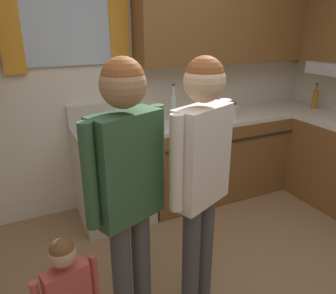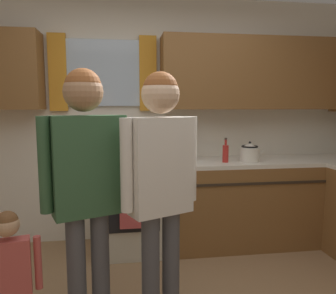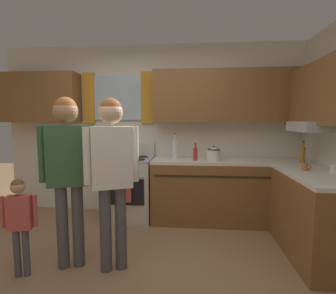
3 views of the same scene
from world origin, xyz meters
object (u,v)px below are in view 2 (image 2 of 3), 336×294
object	(u,v)px
bottle_sauce_red	(226,153)
small_child	(10,275)
stove_oven	(130,205)
adult_holding_child	(86,176)
stovetop_kettle	(250,152)
adult_in_plaid	(161,176)
bottle_tall_clear	(194,147)

from	to	relation	value
bottle_sauce_red	small_child	size ratio (longest dim) A/B	0.26
stove_oven	adult_holding_child	xyz separation A→B (m)	(-0.28, -1.33, 0.59)
stovetop_kettle	small_child	bearing A→B (deg)	-143.00
adult_in_plaid	small_child	size ratio (longest dim) A/B	1.79
stovetop_kettle	adult_in_plaid	size ratio (longest dim) A/B	0.16
stove_oven	bottle_sauce_red	world-z (taller)	bottle_sauce_red
stove_oven	adult_holding_child	distance (m)	1.48
bottle_tall_clear	stovetop_kettle	distance (m)	0.57
adult_holding_child	stovetop_kettle	bearing A→B (deg)	39.08
adult_in_plaid	bottle_tall_clear	bearing A→B (deg)	69.81
bottle_sauce_red	adult_holding_child	distance (m)	1.73
small_child	stovetop_kettle	bearing A→B (deg)	37.00
stove_oven	adult_holding_child	world-z (taller)	adult_holding_child
bottle_sauce_red	adult_holding_child	xyz separation A→B (m)	(-1.24, -1.21, 0.06)
bottle_sauce_red	adult_holding_child	bearing A→B (deg)	-135.65
stove_oven	adult_in_plaid	bearing A→B (deg)	-83.27
adult_holding_child	small_child	world-z (taller)	adult_holding_child
bottle_sauce_red	small_child	xyz separation A→B (m)	(-1.62, -1.41, -0.41)
bottle_sauce_red	bottle_tall_clear	distance (m)	0.34
bottle_tall_clear	stovetop_kettle	bearing A→B (deg)	-15.63
bottle_sauce_red	stovetop_kettle	xyz separation A→B (m)	(0.25, 0.00, 0.00)
bottle_tall_clear	adult_holding_child	distance (m)	1.66
stovetop_kettle	adult_in_plaid	world-z (taller)	adult_in_plaid
bottle_tall_clear	adult_holding_child	size ratio (longest dim) A/B	0.22
bottle_sauce_red	adult_in_plaid	xyz separation A→B (m)	(-0.80, -1.22, 0.05)
bottle_sauce_red	adult_holding_child	world-z (taller)	adult_holding_child
stove_oven	bottle_sauce_red	bearing A→B (deg)	-6.88
stove_oven	adult_in_plaid	size ratio (longest dim) A/B	0.66
stove_oven	bottle_tall_clear	world-z (taller)	bottle_tall_clear
stovetop_kettle	small_child	size ratio (longest dim) A/B	0.30
stove_oven	small_child	size ratio (longest dim) A/B	1.19
adult_in_plaid	small_child	bearing A→B (deg)	-167.05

